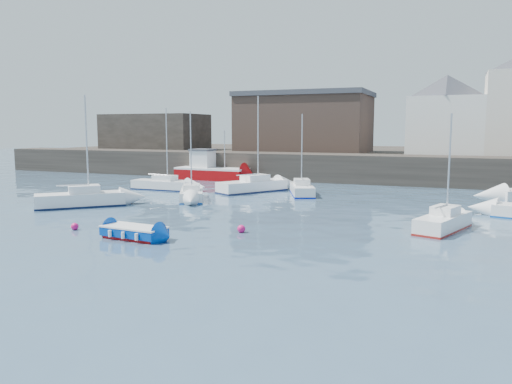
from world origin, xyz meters
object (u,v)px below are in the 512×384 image
at_px(fishing_boat, 210,170).
at_px(buoy_far, 195,203).
at_px(blue_dinghy, 134,232).
at_px(sailboat_f, 302,189).
at_px(sailboat_c, 443,222).
at_px(sailboat_h, 253,186).
at_px(sailboat_a, 81,199).
at_px(sailboat_b, 192,194).
at_px(buoy_near, 75,230).
at_px(buoy_mid, 241,232).
at_px(sailboat_e, 163,184).

height_order(fishing_boat, buoy_far, fishing_boat).
bearing_deg(blue_dinghy, sailboat_f, 81.72).
xyz_separation_m(sailboat_c, sailboat_h, (-16.92, 12.14, 0.06)).
height_order(sailboat_a, sailboat_b, sailboat_a).
relative_size(sailboat_c, buoy_near, 15.46).
distance_m(fishing_boat, buoy_mid, 29.81).
relative_size(sailboat_b, buoy_mid, 15.70).
bearing_deg(sailboat_f, fishing_boat, 147.22).
bearing_deg(sailboat_a, buoy_mid, -14.95).
distance_m(sailboat_b, buoy_far, 1.87).
height_order(sailboat_c, buoy_far, sailboat_c).
relative_size(fishing_boat, sailboat_f, 1.21).
height_order(fishing_boat, sailboat_e, sailboat_e).
bearing_deg(sailboat_h, fishing_boat, 135.93).
height_order(sailboat_b, sailboat_h, sailboat_h).
relative_size(sailboat_a, sailboat_b, 1.15).
bearing_deg(sailboat_f, sailboat_e, -173.51).
distance_m(sailboat_b, sailboat_e, 7.67).
distance_m(fishing_boat, sailboat_e, 10.33).
bearing_deg(sailboat_h, buoy_near, -97.70).
height_order(sailboat_e, buoy_mid, sailboat_e).
height_order(sailboat_f, sailboat_h, sailboat_h).
height_order(sailboat_b, sailboat_f, sailboat_b).
height_order(blue_dinghy, buoy_far, blue_dinghy).
relative_size(fishing_boat, buoy_near, 19.88).
xyz_separation_m(sailboat_e, sailboat_h, (8.57, 1.78, 0.07)).
xyz_separation_m(fishing_boat, buoy_far, (7.27, -16.61, -1.08)).
bearing_deg(buoy_near, fishing_boat, 102.06).
bearing_deg(sailboat_f, sailboat_c, -44.51).
distance_m(blue_dinghy, buoy_mid, 5.86).
distance_m(fishing_boat, sailboat_a, 21.61).
height_order(sailboat_c, sailboat_f, sailboat_f).
bearing_deg(sailboat_b, blue_dinghy, -72.23).
distance_m(sailboat_f, buoy_far, 10.10).
relative_size(sailboat_h, buoy_far, 19.21).
bearing_deg(buoy_mid, sailboat_f, 95.55).
height_order(sailboat_b, buoy_far, sailboat_b).
relative_size(blue_dinghy, sailboat_a, 0.45).
relative_size(sailboat_e, sailboat_f, 1.09).
height_order(blue_dinghy, sailboat_a, sailboat_a).
relative_size(buoy_mid, buoy_far, 1.00).
relative_size(sailboat_b, buoy_far, 15.75).
distance_m(buoy_near, buoy_mid, 9.64).
bearing_deg(fishing_boat, sailboat_c, -38.77).
relative_size(fishing_boat, buoy_mid, 18.74).
relative_size(blue_dinghy, buoy_far, 8.09).
relative_size(sailboat_b, sailboat_f, 1.01).
height_order(blue_dinghy, fishing_boat, fishing_boat).
relative_size(sailboat_e, buoy_far, 16.92).
xyz_separation_m(sailboat_f, sailboat_h, (-4.83, 0.26, 0.07)).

